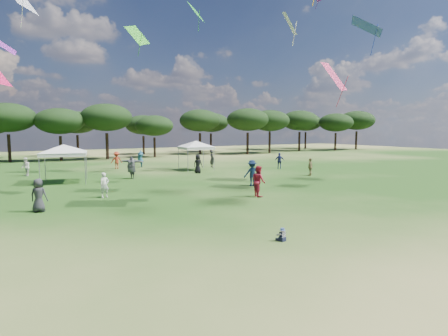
{
  "coord_description": "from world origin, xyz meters",
  "views": [
    {
      "loc": [
        -9.15,
        -8.09,
        4.14
      ],
      "look_at": [
        -0.78,
        6.0,
        2.42
      ],
      "focal_mm": 30.0,
      "sensor_mm": 36.0,
      "label": 1
    }
  ],
  "objects": [
    {
      "name": "tent_right",
      "position": [
        7.6,
        25.62,
        2.83
      ],
      "size": [
        5.9,
        5.9,
        3.26
      ],
      "rotation": [
        0.0,
        0.0,
        -0.09
      ],
      "color": "gray",
      "rests_on": "ground"
    },
    {
      "name": "toddler",
      "position": [
        -0.4,
        2.42,
        0.22
      ],
      "size": [
        0.35,
        0.38,
        0.49
      ],
      "rotation": [
        0.0,
        0.0,
        0.14
      ],
      "color": "black",
      "rests_on": "ground"
    },
    {
      "name": "ground",
      "position": [
        0.0,
        0.0,
        0.0
      ],
      "size": [
        140.0,
        140.0,
        0.0
      ],
      "primitive_type": "plane",
      "color": "#254B16",
      "rests_on": "ground"
    },
    {
      "name": "tent_left",
      "position": [
        -5.09,
        22.88,
        2.83
      ],
      "size": [
        6.49,
        6.49,
        3.25
      ],
      "rotation": [
        0.0,
        0.0,
        -0.21
      ],
      "color": "gray",
      "rests_on": "ground"
    },
    {
      "name": "tree_line",
      "position": [
        2.39,
        47.41,
        5.42
      ],
      "size": [
        108.78,
        17.63,
        7.77
      ],
      "color": "black",
      "rests_on": "ground"
    },
    {
      "name": "festival_crowd",
      "position": [
        0.52,
        22.18,
        0.89
      ],
      "size": [
        30.13,
        22.62,
        1.91
      ],
      "color": "silver",
      "rests_on": "ground"
    }
  ]
}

